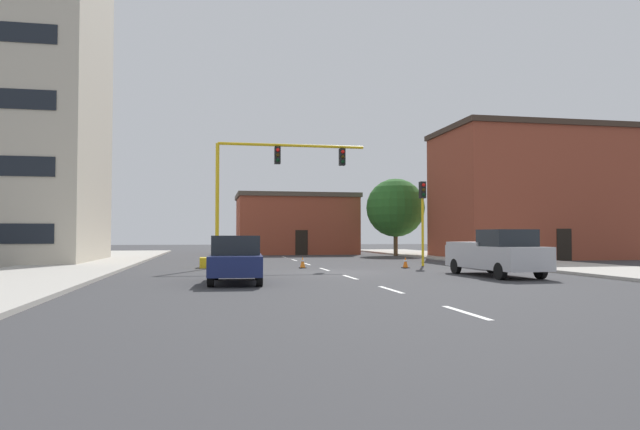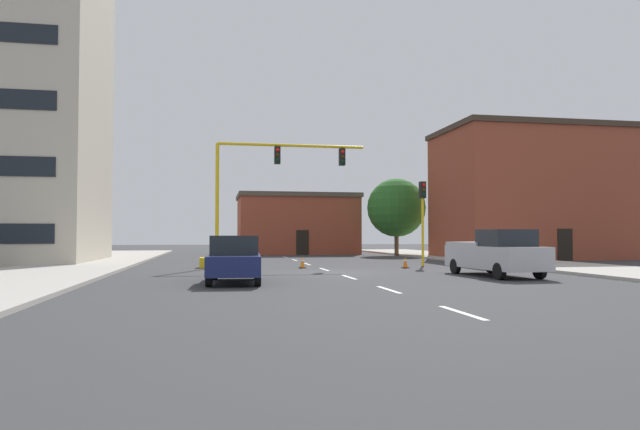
# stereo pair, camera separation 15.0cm
# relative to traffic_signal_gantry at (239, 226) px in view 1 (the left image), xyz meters

# --- Properties ---
(ground_plane) EXTENTS (160.00, 160.00, 0.00)m
(ground_plane) POSITION_rel_traffic_signal_gantry_xyz_m (4.26, -5.07, -2.24)
(ground_plane) COLOR #38383A
(sidewalk_left) EXTENTS (6.00, 56.00, 0.14)m
(sidewalk_left) POSITION_rel_traffic_signal_gantry_xyz_m (-8.70, 2.93, -2.17)
(sidewalk_left) COLOR #B2ADA3
(sidewalk_left) RESTS_ON ground_plane
(sidewalk_right) EXTENTS (6.00, 56.00, 0.14)m
(sidewalk_right) POSITION_rel_traffic_signal_gantry_xyz_m (17.21, 2.93, -2.17)
(sidewalk_right) COLOR #B2ADA3
(sidewalk_right) RESTS_ON ground_plane
(lane_stripe_seg_0) EXTENTS (0.16, 2.40, 0.01)m
(lane_stripe_seg_0) POSITION_rel_traffic_signal_gantry_xyz_m (4.26, -19.07, -2.24)
(lane_stripe_seg_0) COLOR silver
(lane_stripe_seg_0) RESTS_ON ground_plane
(lane_stripe_seg_1) EXTENTS (0.16, 2.40, 0.01)m
(lane_stripe_seg_1) POSITION_rel_traffic_signal_gantry_xyz_m (4.26, -13.57, -2.24)
(lane_stripe_seg_1) COLOR silver
(lane_stripe_seg_1) RESTS_ON ground_plane
(lane_stripe_seg_2) EXTENTS (0.16, 2.40, 0.01)m
(lane_stripe_seg_2) POSITION_rel_traffic_signal_gantry_xyz_m (4.26, -8.07, -2.24)
(lane_stripe_seg_2) COLOR silver
(lane_stripe_seg_2) RESTS_ON ground_plane
(lane_stripe_seg_3) EXTENTS (0.16, 2.40, 0.01)m
(lane_stripe_seg_3) POSITION_rel_traffic_signal_gantry_xyz_m (4.26, -2.57, -2.24)
(lane_stripe_seg_3) COLOR silver
(lane_stripe_seg_3) RESTS_ON ground_plane
(lane_stripe_seg_4) EXTENTS (0.16, 2.40, 0.01)m
(lane_stripe_seg_4) POSITION_rel_traffic_signal_gantry_xyz_m (4.26, 2.93, -2.24)
(lane_stripe_seg_4) COLOR silver
(lane_stripe_seg_4) RESTS_ON ground_plane
(lane_stripe_seg_5) EXTENTS (0.16, 2.40, 0.01)m
(lane_stripe_seg_5) POSITION_rel_traffic_signal_gantry_xyz_m (4.26, 8.43, -2.24)
(lane_stripe_seg_5) COLOR silver
(lane_stripe_seg_5) RESTS_ON ground_plane
(lane_stripe_seg_6) EXTENTS (0.16, 2.40, 0.01)m
(lane_stripe_seg_6) POSITION_rel_traffic_signal_gantry_xyz_m (4.26, 13.93, -2.24)
(lane_stripe_seg_6) COLOR silver
(lane_stripe_seg_6) RESTS_ON ground_plane
(building_brick_center) EXTENTS (11.07, 7.98, 5.59)m
(building_brick_center) POSITION_rel_traffic_signal_gantry_xyz_m (6.30, 22.00, 0.56)
(building_brick_center) COLOR brown
(building_brick_center) RESTS_ON ground_plane
(building_row_right) EXTENTS (13.52, 8.66, 9.81)m
(building_row_right) POSITION_rel_traffic_signal_gantry_xyz_m (22.32, 8.16, 2.67)
(building_row_right) COLOR brown
(building_row_right) RESTS_ON ground_plane
(traffic_signal_gantry) EXTENTS (9.07, 1.20, 6.83)m
(traffic_signal_gantry) POSITION_rel_traffic_signal_gantry_xyz_m (0.00, 0.00, 0.00)
(traffic_signal_gantry) COLOR yellow
(traffic_signal_gantry) RESTS_ON ground_plane
(traffic_light_pole_right) EXTENTS (0.32, 0.47, 4.80)m
(traffic_light_pole_right) POSITION_rel_traffic_signal_gantry_xyz_m (10.33, -0.63, 1.28)
(traffic_light_pole_right) COLOR yellow
(traffic_light_pole_right) RESTS_ON ground_plane
(tree_right_far) EXTENTS (4.99, 4.99, 6.60)m
(tree_right_far) POSITION_rel_traffic_signal_gantry_xyz_m (14.00, 15.28, 1.85)
(tree_right_far) COLOR brown
(tree_right_far) RESTS_ON ground_plane
(pickup_truck_silver) EXTENTS (2.30, 5.51, 1.99)m
(pickup_truck_silver) POSITION_rel_traffic_signal_gantry_xyz_m (10.52, -8.73, -1.27)
(pickup_truck_silver) COLOR #BCBCC1
(pickup_truck_silver) RESTS_ON ground_plane
(sedan_navy_near_left) EXTENTS (2.11, 4.60, 1.74)m
(sedan_navy_near_left) POSITION_rel_traffic_signal_gantry_xyz_m (-0.53, -9.97, -1.36)
(sedan_navy_near_left) COLOR navy
(sedan_navy_near_left) RESTS_ON ground_plane
(traffic_cone_roadside_a) EXTENTS (0.36, 0.36, 0.61)m
(traffic_cone_roadside_a) POSITION_rel_traffic_signal_gantry_xyz_m (8.71, -2.28, -1.95)
(traffic_cone_roadside_a) COLOR black
(traffic_cone_roadside_a) RESTS_ON ground_plane
(traffic_cone_roadside_b) EXTENTS (0.36, 0.36, 0.62)m
(traffic_cone_roadside_b) POSITION_rel_traffic_signal_gantry_xyz_m (3.33, -1.29, -1.94)
(traffic_cone_roadside_b) COLOR black
(traffic_cone_roadside_b) RESTS_ON ground_plane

